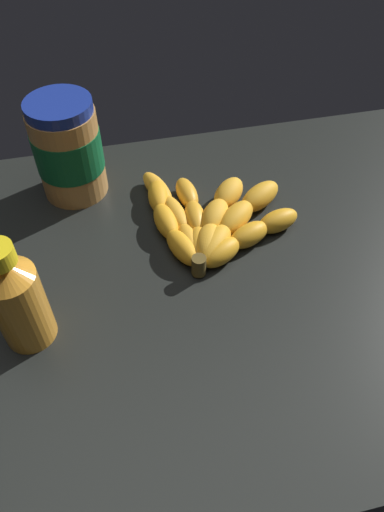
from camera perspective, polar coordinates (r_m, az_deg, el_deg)
The scene contains 4 objects.
ground_plane at distance 67.54cm, azimuth 2.61°, elevation -2.64°, with size 99.01×64.67×3.02cm, color black.
banana_bunch at distance 70.72cm, azimuth 2.03°, elevation 4.20°, with size 22.22×22.92×3.71cm.
peanut_butter_jar at distance 75.98cm, azimuth -14.50°, elevation 12.16°, with size 10.19×10.19×15.70cm.
honey_bottle at distance 58.06cm, azimuth -20.09°, elevation -4.75°, with size 6.23×6.23×15.56cm.
Camera 1 is at (12.41, 40.56, 51.05)cm, focal length 33.73 mm.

